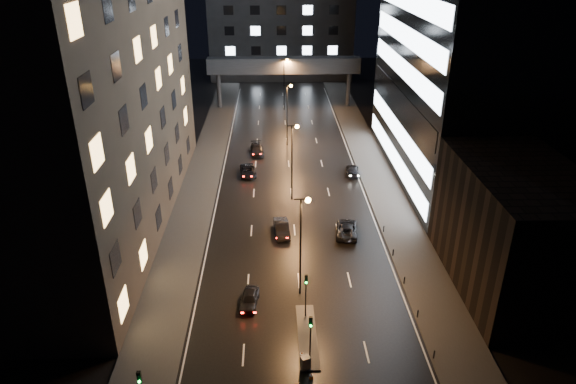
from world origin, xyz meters
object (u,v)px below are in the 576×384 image
object	(u,v)px
car_away_c	(248,171)
car_toward_b	(352,170)
car_away_d	(257,149)
car_away_b	(282,228)
car_toward_a	(347,229)
car_away_a	(249,299)
utility_cabinet	(305,362)

from	to	relation	value
car_away_c	car_toward_b	distance (m)	14.97
car_away_d	car_toward_b	size ratio (longest dim) A/B	1.10
car_away_b	car_toward_a	distance (m)	7.41
car_away_b	car_away_d	xyz separation A→B (m)	(-3.38, 25.20, -0.04)
car_away_a	car_away_c	world-z (taller)	car_away_c
car_away_a	utility_cabinet	xyz separation A→B (m)	(4.63, -8.16, 0.06)
car_away_d	utility_cabinet	xyz separation A→B (m)	(4.78, -46.03, -0.00)
car_away_c	car_away_b	bearing A→B (deg)	-81.09
car_toward_a	car_away_b	bearing A→B (deg)	5.78
car_away_a	car_away_b	distance (m)	13.07
car_away_b	car_away_d	bearing A→B (deg)	92.23
car_away_a	car_toward_b	xyz separation A→B (m)	(13.72, 29.26, -0.00)
car_toward_b	utility_cabinet	world-z (taller)	car_toward_b
car_away_d	utility_cabinet	size ratio (longest dim) A/B	4.40
car_toward_a	car_away_a	bearing A→B (deg)	57.28
car_away_a	utility_cabinet	size ratio (longest dim) A/B	3.42
car_toward_b	utility_cabinet	size ratio (longest dim) A/B	4.02
utility_cabinet	car_away_c	bearing A→B (deg)	77.74
car_away_a	car_toward_b	size ratio (longest dim) A/B	0.85
car_away_b	utility_cabinet	bearing A→B (deg)	-91.55
utility_cabinet	car_away_d	bearing A→B (deg)	74.79
car_away_d	car_toward_a	bearing A→B (deg)	-73.08
car_away_a	car_toward_b	bearing A→B (deg)	71.87
car_away_a	car_toward_a	distance (m)	16.32
car_away_c	car_toward_b	bearing A→B (deg)	-6.88
car_toward_a	car_toward_b	world-z (taller)	car_toward_a
car_away_c	car_toward_a	world-z (taller)	car_toward_a
car_away_d	car_away_b	bearing A→B (deg)	-88.39
car_away_b	car_away_d	distance (m)	25.43
car_away_a	car_away_d	distance (m)	37.87
car_away_a	car_toward_b	distance (m)	32.32
car_away_c	car_away_d	bearing A→B (deg)	76.54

